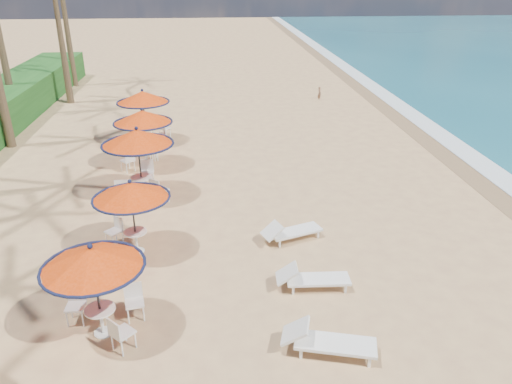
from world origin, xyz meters
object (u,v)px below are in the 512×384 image
station_4 (145,103)px  lounger_mid (311,278)px  lounger_far (290,231)px  station_0 (95,269)px  station_3 (143,124)px  lounger_near (326,341)px  station_2 (138,146)px  station_1 (129,198)px

station_4 → lounger_mid: size_ratio=1.33×
station_4 → lounger_far: bearing=-62.2°
station_4 → lounger_mid: (5.52, -12.76, -1.58)m
lounger_far → station_0: bearing=-161.9°
station_0 → station_3: 10.75m
station_0 → lounger_near: size_ratio=1.11×
station_4 → lounger_far: (5.38, -10.19, -1.58)m
lounger_mid → station_2: bearing=131.3°
station_0 → lounger_far: bearing=38.0°
station_1 → lounger_mid: station_1 is taller
station_1 → station_2: (-0.20, 3.99, 0.19)m
station_4 → lounger_mid: 13.99m
station_2 → station_4: size_ratio=1.03×
station_2 → lounger_near: size_ratio=1.25×
station_2 → station_3: size_ratio=1.05×
station_1 → station_3: 7.15m
lounger_near → lounger_far: (-0.01, 4.99, -0.02)m
station_2 → station_4: 6.47m
station_1 → lounger_near: bearing=-45.2°
lounger_near → lounger_far: lounger_near is taller
station_0 → lounger_near: 5.26m
station_1 → lounger_far: station_1 is taller
station_2 → lounger_near: station_2 is taller
station_1 → lounger_mid: size_ratio=1.19×
station_1 → station_3: station_3 is taller
station_0 → station_4: size_ratio=0.92×
station_3 → lounger_mid: 10.94m
station_2 → station_4: bearing=94.1°
station_3 → lounger_far: station_3 is taller
station_2 → station_0: bearing=-90.2°
station_3 → station_4: station_4 is taller
station_0 → station_3: station_3 is taller
station_2 → station_4: (-0.47, 6.45, -0.06)m
lounger_mid → station_1: bearing=157.0°
station_4 → lounger_near: station_4 is taller
station_2 → station_3: 3.16m
station_2 → lounger_far: station_2 is taller
station_0 → lounger_mid: size_ratio=1.21×
station_2 → lounger_near: 10.15m
station_3 → lounger_far: bearing=-53.4°
station_0 → station_4: station_4 is taller
station_2 → lounger_mid: 8.25m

